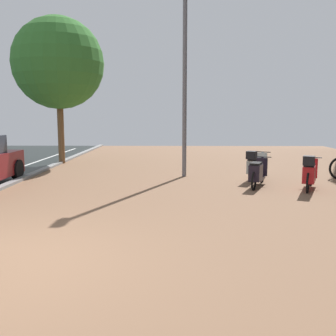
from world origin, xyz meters
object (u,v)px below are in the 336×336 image
at_px(scooter_near, 255,166).
at_px(scooter_mid, 309,173).
at_px(street_tree, 58,63).
at_px(scooter_far, 257,173).
at_px(lamp_post, 185,68).

height_order(scooter_near, scooter_mid, scooter_mid).
xyz_separation_m(scooter_near, street_tree, (-7.30, 3.88, 3.65)).
relative_size(scooter_far, street_tree, 0.28).
distance_m(scooter_mid, street_tree, 10.73).
bearing_deg(scooter_near, lamp_post, 166.74).
bearing_deg(scooter_mid, scooter_far, 162.99).
relative_size(scooter_mid, street_tree, 0.27).
xyz_separation_m(scooter_far, lamp_post, (-2.02, 1.85, 3.11)).
height_order(scooter_near, scooter_far, scooter_near).
relative_size(lamp_post, street_tree, 1.07).
relative_size(scooter_near, scooter_far, 1.02).
relative_size(scooter_far, lamp_post, 0.26).
xyz_separation_m(scooter_mid, street_tree, (-8.39, 5.61, 3.63)).
bearing_deg(scooter_far, street_tree, 143.67).
bearing_deg(scooter_far, lamp_post, 137.45).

